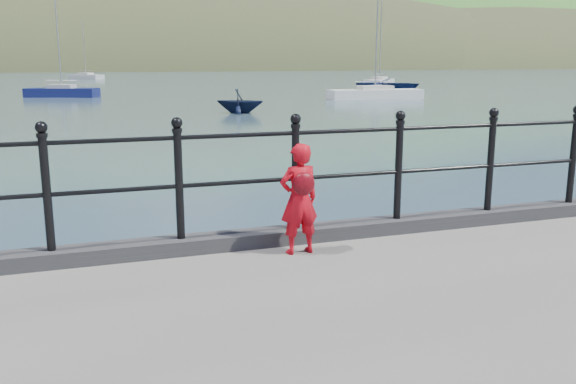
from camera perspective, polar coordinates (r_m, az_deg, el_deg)
name	(u,v)px	position (r m, az deg, el deg)	size (l,w,h in m)	color
ground	(238,331)	(6.79, -4.67, -12.84)	(600.00, 600.00, 0.00)	#2D4251
kerb	(240,240)	(6.27, -4.50, -4.47)	(60.00, 0.30, 0.15)	#28282B
railing	(239,168)	(6.10, -4.62, 2.29)	(18.11, 0.11, 1.20)	black
far_shore	(184,125)	(249.89, -9.74, 6.23)	(830.00, 200.00, 156.00)	#333A21
child	(299,198)	(5.93, 1.06, -0.60)	(0.42, 0.33, 1.10)	red
launch_blue	(388,85)	(58.86, 9.35, 9.88)	(4.18, 5.85, 1.21)	navy
launch_navy	(240,101)	(33.96, -4.53, 8.49)	(2.20, 2.55, 1.34)	black
sailboat_deep	(86,77)	(100.04, -18.38, 10.19)	(5.39, 5.82, 9.05)	silver
sailboat_port	(62,93)	(51.97, -20.38, 8.70)	(5.83, 3.84, 8.15)	navy
sailboat_near	(375,94)	(47.02, 8.14, 9.04)	(7.27, 2.45, 9.70)	white
sailboat_far	(379,82)	(72.26, 8.54, 10.11)	(6.11, 6.45, 9.89)	silver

